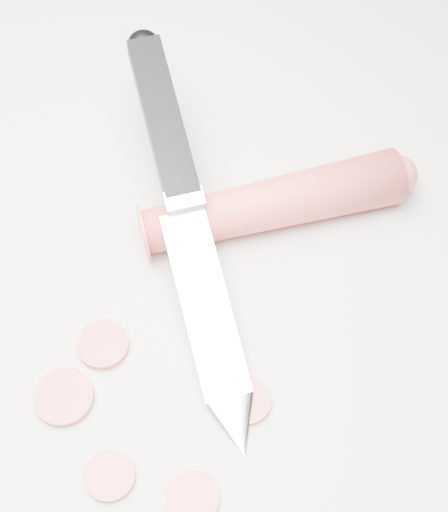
% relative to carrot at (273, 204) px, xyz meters
% --- Properties ---
extents(ground, '(2.40, 2.40, 0.00)m').
position_rel_carrot_xyz_m(ground, '(-0.03, -0.10, -0.02)').
color(ground, silver).
rests_on(ground, ground).
extents(carrot, '(0.18, 0.13, 0.04)m').
position_rel_carrot_xyz_m(carrot, '(0.00, 0.00, 0.00)').
color(carrot, '#E14540').
rests_on(carrot, ground).
extents(carrot_slice_0, '(0.03, 0.03, 0.01)m').
position_rel_carrot_xyz_m(carrot_slice_0, '(0.02, -0.14, -0.02)').
color(carrot_slice_0, '#F15C54').
rests_on(carrot_slice_0, ground).
extents(carrot_slice_1, '(0.03, 0.03, 0.01)m').
position_rel_carrot_xyz_m(carrot_slice_1, '(-0.08, -0.13, -0.02)').
color(carrot_slice_1, '#F15C54').
rests_on(carrot_slice_1, ground).
extents(carrot_slice_3, '(0.03, 0.03, 0.01)m').
position_rel_carrot_xyz_m(carrot_slice_3, '(0.01, -0.20, -0.02)').
color(carrot_slice_3, '#F15C54').
rests_on(carrot_slice_3, ground).
extents(carrot_slice_4, '(0.04, 0.04, 0.01)m').
position_rel_carrot_xyz_m(carrot_slice_4, '(-0.09, -0.17, -0.02)').
color(carrot_slice_4, '#F15C54').
rests_on(carrot_slice_4, ground).
extents(carrot_slice_5, '(0.03, 0.03, 0.01)m').
position_rel_carrot_xyz_m(carrot_slice_5, '(-0.04, -0.21, -0.02)').
color(carrot_slice_5, '#F15C54').
rests_on(carrot_slice_5, ground).
extents(kitchen_knife, '(0.19, 0.27, 0.08)m').
position_rel_carrot_xyz_m(kitchen_knife, '(-0.04, -0.05, 0.02)').
color(kitchen_knife, silver).
rests_on(kitchen_knife, ground).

